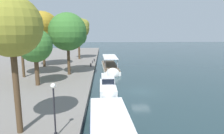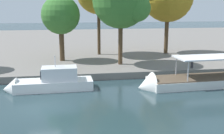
% 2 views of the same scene
% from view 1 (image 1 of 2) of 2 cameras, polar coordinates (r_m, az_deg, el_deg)
% --- Properties ---
extents(ground_plane, '(220.00, 220.00, 0.00)m').
position_cam_1_polar(ground_plane, '(29.25, 8.17, -6.81)').
color(ground_plane, '#23383D').
extents(motor_yacht_1, '(8.05, 2.35, 4.01)m').
position_cam_1_polar(motor_yacht_1, '(28.76, -1.14, -5.89)').
color(motor_yacht_1, white).
rests_on(motor_yacht_1, ground_plane).
extents(tour_boat_2, '(14.94, 3.75, 4.09)m').
position_cam_1_polar(tour_boat_2, '(43.53, -0.48, -0.54)').
color(tour_boat_2, silver).
rests_on(tour_boat_2, ground_plane).
extents(mooring_bollard_0, '(0.31, 0.31, 0.75)m').
position_cam_1_polar(mooring_bollard_0, '(43.85, -5.96, 0.64)').
color(mooring_bollard_0, '#2D2D33').
rests_on(mooring_bollard_0, dock_promenade).
extents(mooring_bollard_1, '(0.26, 0.26, 0.64)m').
position_cam_1_polar(mooring_bollard_1, '(48.25, -5.49, 1.49)').
color(mooring_bollard_1, '#2D2D33').
rests_on(mooring_bollard_1, dock_promenade).
extents(mooring_bollard_2, '(0.32, 0.32, 0.71)m').
position_cam_1_polar(mooring_bollard_2, '(50.78, -5.01, 2.00)').
color(mooring_bollard_2, '#2D2D33').
rests_on(mooring_bollard_2, dock_promenade).
extents(lamp_post, '(0.39, 0.39, 4.14)m').
position_cam_1_polar(lamp_post, '(15.68, -15.91, -10.13)').
color(lamp_post, black).
rests_on(lamp_post, dock_promenade).
extents(tree_0, '(4.74, 4.74, 8.10)m').
position_cam_1_polar(tree_0, '(30.31, -20.52, 5.70)').
color(tree_0, '#4C3823').
rests_on(tree_0, dock_promenade).
extents(tree_1, '(4.44, 4.44, 10.38)m').
position_cam_1_polar(tree_1, '(16.41, -26.97, 9.96)').
color(tree_1, '#4C3823').
rests_on(tree_1, dock_promenade).
extents(tree_2, '(5.69, 5.69, 10.90)m').
position_cam_1_polar(tree_2, '(55.14, -9.18, 10.63)').
color(tree_2, '#4C3823').
rests_on(tree_2, dock_promenade).
extents(tree_3, '(6.51, 6.51, 10.74)m').
position_cam_1_polar(tree_3, '(36.08, -12.04, 9.45)').
color(tree_3, '#4C3823').
rests_on(tree_3, dock_promenade).
extents(tree_4, '(6.56, 6.64, 11.83)m').
position_cam_1_polar(tree_4, '(35.97, -23.99, 11.34)').
color(tree_4, '#4C3823').
rests_on(tree_4, dock_promenade).
extents(tree_5, '(7.46, 7.17, 11.64)m').
position_cam_1_polar(tree_5, '(45.02, -18.74, 10.42)').
color(tree_5, '#4C3823').
rests_on(tree_5, dock_promenade).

